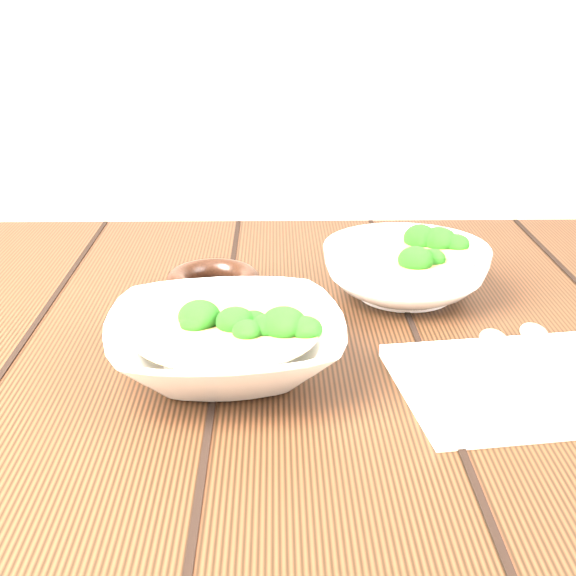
{
  "coord_description": "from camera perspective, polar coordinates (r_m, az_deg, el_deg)",
  "views": [
    {
      "loc": [
        0.04,
        -0.77,
        1.09
      ],
      "look_at": [
        0.05,
        -0.01,
        0.8
      ],
      "focal_mm": 50.0,
      "sensor_mm": 36.0,
      "label": 1
    }
  ],
  "objects": [
    {
      "name": "napkin",
      "position": [
        0.75,
        16.14,
        -6.58
      ],
      "size": [
        0.23,
        0.2,
        0.01
      ],
      "primitive_type": "cube",
      "rotation": [
        0.0,
        0.0,
        0.14
      ],
      "color": "beige",
      "rests_on": "table"
    },
    {
      "name": "spoon_right",
      "position": [
        0.8,
        17.38,
        -4.06
      ],
      "size": [
        0.05,
        0.17,
        0.01
      ],
      "color": "#BAB4A4",
      "rests_on": "napkin"
    },
    {
      "name": "trivet",
      "position": [
        0.94,
        -5.34,
        0.46
      ],
      "size": [
        0.14,
        0.14,
        0.03
      ],
      "primitive_type": "torus",
      "rotation": [
        0.0,
        0.0,
        0.37
      ],
      "color": "black",
      "rests_on": "table"
    },
    {
      "name": "table",
      "position": [
        0.9,
        -3.12,
        -9.91
      ],
      "size": [
        1.2,
        0.8,
        0.75
      ],
      "color": "black",
      "rests_on": "ground"
    },
    {
      "name": "soup_bowl_back",
      "position": [
        0.93,
        8.35,
        1.33
      ],
      "size": [
        0.24,
        0.24,
        0.07
      ],
      "color": "silver",
      "rests_on": "table"
    },
    {
      "name": "soup_bowl_front",
      "position": [
        0.75,
        -4.46,
        -3.8
      ],
      "size": [
        0.24,
        0.24,
        0.06
      ],
      "color": "silver",
      "rests_on": "table"
    },
    {
      "name": "spoon_left",
      "position": [
        0.78,
        14.73,
        -4.6
      ],
      "size": [
        0.04,
        0.18,
        0.01
      ],
      "color": "#BAB4A4",
      "rests_on": "napkin"
    }
  ]
}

